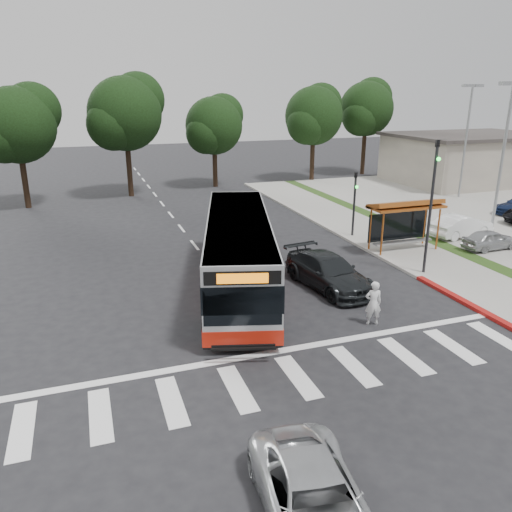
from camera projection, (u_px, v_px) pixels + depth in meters
name	position (u px, v px, depth m)	size (l,w,h in m)	color
ground	(248.00, 313.00, 20.25)	(140.00, 140.00, 0.00)	black
sidewalk_east	(376.00, 236.00, 30.83)	(4.00, 40.00, 0.12)	gray
curb_east	(348.00, 239.00, 30.21)	(0.30, 40.00, 0.15)	#9E9991
curb_east_red	(463.00, 301.00, 21.24)	(0.32, 6.00, 0.15)	maroon
parking_lot	(504.00, 214.00, 36.37)	(18.00, 36.00, 0.10)	gray
commercial_building	(469.00, 160.00, 48.63)	(14.00, 10.00, 4.40)	#A69D8B
building_roof_cap	(472.00, 135.00, 47.89)	(14.60, 10.60, 0.30)	#383330
crosswalk_ladder	(298.00, 376.00, 15.77)	(18.00, 2.60, 0.01)	silver
bus_shelter	(405.00, 210.00, 27.45)	(4.20, 1.60, 2.86)	#9C4D1A
traffic_signal_ne_tall	(432.00, 197.00, 23.36)	(0.18, 0.37, 6.50)	black
traffic_signal_ne_short	(355.00, 198.00, 30.08)	(0.18, 0.37, 4.00)	black
lot_light_front	(505.00, 139.00, 29.38)	(1.90, 0.35, 9.01)	gray
lot_light_mid	(468.00, 126.00, 40.22)	(1.90, 0.35, 9.01)	gray
tree_ne_a	(314.00, 115.00, 48.42)	(6.16, 5.74, 9.30)	black
tree_ne_b	(367.00, 108.00, 52.22)	(6.16, 5.74, 10.02)	black
tree_north_a	(126.00, 112.00, 40.85)	(6.60, 6.15, 10.17)	black
tree_north_b	(215.00, 125.00, 45.52)	(5.72, 5.33, 8.43)	black
tree_north_c	(18.00, 124.00, 36.76)	(6.16, 5.74, 9.30)	black
transit_bus	(239.00, 254.00, 22.43)	(2.72, 12.56, 3.25)	#AAACAE
pedestrian	(373.00, 303.00, 19.05)	(0.65, 0.42, 1.77)	silver
dark_sedan	(328.00, 272.00, 22.73)	(2.11, 5.19, 1.51)	black
silver_suv_south	(315.00, 503.00, 10.11)	(2.11, 4.57, 1.27)	#B5B7BB
parked_car_0	(490.00, 239.00, 28.01)	(1.33, 3.30, 1.12)	#A7AAAC
parked_car_1	(461.00, 226.00, 30.41)	(1.44, 4.12, 1.36)	white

